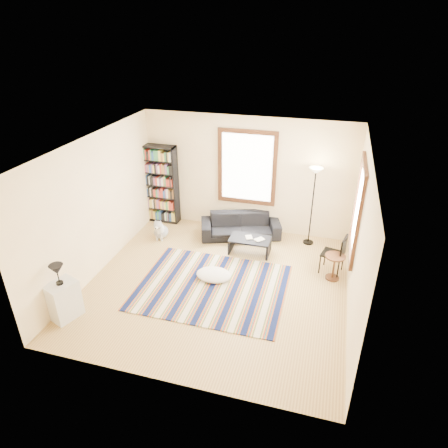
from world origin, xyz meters
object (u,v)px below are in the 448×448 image
(floor_cushion, at_px, (214,275))
(side_table, at_px, (334,267))
(coffee_table, at_px, (250,245))
(folding_chair, at_px, (333,254))
(sofa, at_px, (241,226))
(floor_lamp, at_px, (312,207))
(bookshelf, at_px, (160,184))
(white_cabinet, at_px, (64,300))
(dog, at_px, (161,228))

(floor_cushion, bearing_deg, side_table, 15.95)
(coffee_table, bearing_deg, folding_chair, -9.13)
(folding_chair, bearing_deg, sofa, 169.50)
(coffee_table, height_order, floor_lamp, floor_lamp)
(bookshelf, bearing_deg, folding_chair, -16.12)
(coffee_table, xyz_separation_m, white_cabinet, (-2.66, -3.00, 0.17))
(bookshelf, height_order, dog, bookshelf)
(sofa, relative_size, folding_chair, 2.19)
(sofa, height_order, floor_lamp, floor_lamp)
(floor_cushion, height_order, folding_chair, folding_chair)
(coffee_table, relative_size, floor_lamp, 0.48)
(dog, bearing_deg, floor_cushion, -40.79)
(floor_lamp, height_order, side_table, floor_lamp)
(side_table, bearing_deg, floor_cushion, -164.05)
(side_table, bearing_deg, white_cabinet, -151.21)
(white_cabinet, bearing_deg, dog, 101.81)
(floor_cushion, distance_m, white_cabinet, 2.85)
(sofa, distance_m, floor_cushion, 1.90)
(floor_cushion, xyz_separation_m, floor_lamp, (1.71, 1.99, 0.84))
(coffee_table, relative_size, dog, 1.74)
(coffee_table, distance_m, white_cabinet, 4.01)
(bookshelf, xyz_separation_m, floor_cushion, (2.06, -2.16, -0.91))
(coffee_table, height_order, dog, dog)
(bookshelf, distance_m, floor_lamp, 3.78)
(sofa, xyz_separation_m, folding_chair, (2.18, -0.98, 0.16))
(coffee_table, bearing_deg, sofa, 119.05)
(floor_lamp, xyz_separation_m, folding_chair, (0.56, -1.08, -0.50))
(coffee_table, xyz_separation_m, folding_chair, (1.79, -0.29, 0.25))
(white_cabinet, xyz_separation_m, dog, (0.46, 3.09, -0.09))
(coffee_table, xyz_separation_m, floor_lamp, (1.23, 0.80, 0.75))
(coffee_table, height_order, white_cabinet, white_cabinet)
(side_table, bearing_deg, bookshelf, 161.19)
(bookshelf, height_order, white_cabinet, bookshelf)
(bookshelf, distance_m, folding_chair, 4.55)
(coffee_table, bearing_deg, side_table, -16.02)
(white_cabinet, height_order, dog, white_cabinet)
(floor_cushion, bearing_deg, white_cabinet, -140.30)
(folding_chair, bearing_deg, dog, -171.65)
(floor_lamp, xyz_separation_m, dog, (-3.43, -0.70, -0.67))
(bookshelf, xyz_separation_m, dog, (0.35, -0.87, -0.74))
(coffee_table, bearing_deg, floor_lamp, 32.80)
(side_table, height_order, folding_chair, folding_chair)
(sofa, xyz_separation_m, white_cabinet, (-2.27, -3.70, 0.08))
(coffee_table, xyz_separation_m, floor_cushion, (-0.48, -1.19, -0.09))
(floor_lamp, distance_m, folding_chair, 1.32)
(floor_cushion, height_order, side_table, side_table)
(floor_cushion, relative_size, dog, 1.40)
(floor_lamp, xyz_separation_m, white_cabinet, (-3.89, -3.80, -0.58))
(bookshelf, height_order, coffee_table, bookshelf)
(coffee_table, height_order, floor_cushion, coffee_table)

